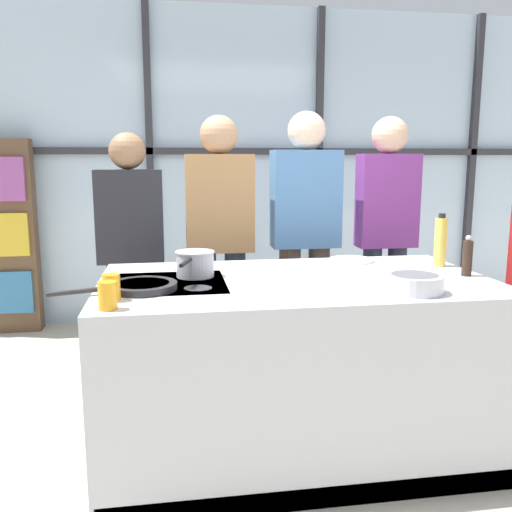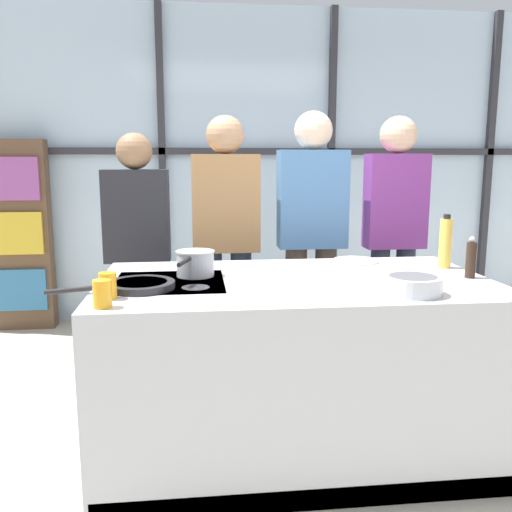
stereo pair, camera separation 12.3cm
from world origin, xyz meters
name	(u,v)px [view 2 (the right image)]	position (x,y,z in m)	size (l,w,h in m)	color
ground_plane	(293,445)	(0.00, 0.00, 0.00)	(18.00, 18.00, 0.00)	#BCB29E
back_window_wall	(248,166)	(0.00, 2.45, 1.40)	(6.40, 0.10, 2.80)	silver
bookshelf	(20,236)	(-1.99, 2.26, 0.82)	(0.52, 0.19, 1.64)	brown
demo_island	(294,365)	(0.00, 0.00, 0.44)	(1.90, 1.07, 0.89)	#B7BABF
spectator_far_left	(138,243)	(-0.86, 0.96, 0.93)	(0.41, 0.23, 1.63)	black
spectator_center_left	(226,232)	(-0.29, 0.96, 1.00)	(0.43, 0.24, 1.74)	#232838
spectator_center_right	(312,228)	(0.29, 0.96, 1.01)	(0.45, 0.25, 1.77)	#47382D
spectator_far_right	(394,227)	(0.86, 0.96, 1.02)	(0.40, 0.24, 1.75)	#232838
frying_pan	(138,285)	(-0.75, -0.13, 0.90)	(0.55, 0.31, 0.04)	#232326
saucepan	(195,263)	(-0.49, 0.12, 0.95)	(0.20, 0.35, 0.13)	silver
white_plate	(355,261)	(0.42, 0.40, 0.89)	(0.26, 0.26, 0.01)	white
mixing_bowl	(413,284)	(0.45, -0.36, 0.93)	(0.25, 0.25, 0.08)	silver
oil_bottle	(445,243)	(0.85, 0.19, 1.02)	(0.07, 0.07, 0.29)	#E0CC4C
pepper_grinder	(471,259)	(0.86, -0.07, 0.98)	(0.05, 0.05, 0.21)	#332319
juice_glass_near	(102,294)	(-0.85, -0.43, 0.94)	(0.07, 0.07, 0.11)	orange
juice_glass_far	(108,286)	(-0.85, -0.29, 0.94)	(0.07, 0.07, 0.11)	orange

